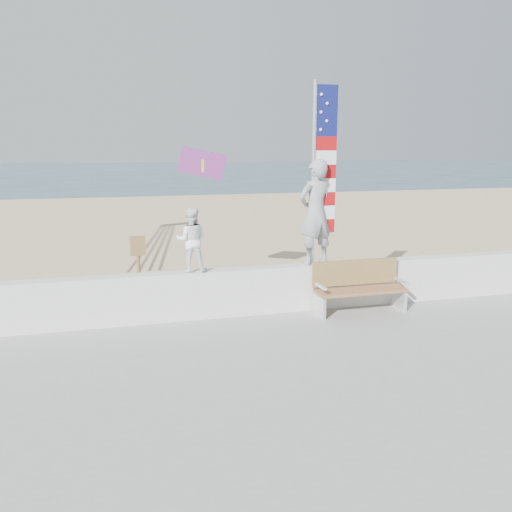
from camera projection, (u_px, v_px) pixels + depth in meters
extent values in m
plane|color=#2F4C5F|center=(274.00, 361.00, 8.68)|extent=(220.00, 220.00, 0.00)
cube|color=#D0B48A|center=(189.00, 253.00, 17.17)|extent=(90.00, 40.00, 0.08)
cube|color=silver|center=(243.00, 291.00, 10.44)|extent=(30.00, 0.35, 0.90)
imported|color=gray|center=(316.00, 213.00, 10.53)|extent=(0.84, 0.65, 2.05)
imported|color=white|center=(191.00, 240.00, 9.97)|extent=(0.66, 0.56, 1.19)
cube|color=#996843|center=(361.00, 291.00, 10.50)|extent=(1.80, 0.50, 0.06)
cube|color=olive|center=(355.00, 272.00, 10.70)|extent=(1.80, 0.05, 0.50)
cube|color=silver|center=(320.00, 306.00, 10.33)|extent=(0.06, 0.50, 0.40)
cube|color=white|center=(321.00, 286.00, 10.20)|extent=(0.06, 0.45, 0.05)
cube|color=white|center=(399.00, 299.00, 10.77)|extent=(0.06, 0.50, 0.40)
cube|color=silver|center=(401.00, 281.00, 10.65)|extent=(0.06, 0.45, 0.05)
cylinder|color=silver|center=(313.00, 175.00, 10.37)|extent=(0.08, 0.08, 3.50)
cube|color=#0F1451|center=(327.00, 111.00, 10.19)|extent=(0.44, 0.02, 0.95)
cube|color=#9E0A0C|center=(324.00, 226.00, 10.63)|extent=(0.44, 0.02, 0.26)
cube|color=white|center=(324.00, 212.00, 10.58)|extent=(0.44, 0.02, 0.26)
cube|color=#9E0A0C|center=(325.00, 199.00, 10.52)|extent=(0.44, 0.02, 0.26)
cube|color=white|center=(325.00, 185.00, 10.47)|extent=(0.44, 0.02, 0.26)
cube|color=#9E0A0C|center=(325.00, 172.00, 10.42)|extent=(0.44, 0.02, 0.26)
cube|color=white|center=(326.00, 158.00, 10.37)|extent=(0.44, 0.02, 0.26)
cube|color=#9E0A0C|center=(326.00, 144.00, 10.31)|extent=(0.44, 0.02, 0.26)
sphere|color=white|center=(321.00, 130.00, 10.22)|extent=(0.06, 0.06, 0.06)
sphere|color=white|center=(327.00, 121.00, 10.22)|extent=(0.06, 0.06, 0.06)
sphere|color=white|center=(321.00, 112.00, 10.15)|extent=(0.06, 0.06, 0.06)
sphere|color=white|center=(327.00, 103.00, 10.15)|extent=(0.06, 0.06, 0.06)
sphere|color=white|center=(321.00, 94.00, 10.09)|extent=(0.06, 0.06, 0.06)
cube|color=red|center=(202.00, 163.00, 11.91)|extent=(1.12, 0.50, 0.74)
cube|color=yellow|center=(209.00, 165.00, 11.96)|extent=(0.39, 0.29, 0.28)
cylinder|color=olive|center=(139.00, 276.00, 11.45)|extent=(0.07, 0.07, 1.20)
cube|color=olive|center=(138.00, 246.00, 11.30)|extent=(0.32, 0.03, 0.42)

